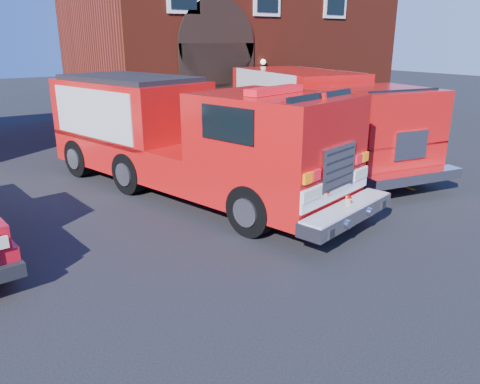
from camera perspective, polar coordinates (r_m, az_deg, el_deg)
ground at (r=10.63m, az=-3.54°, el=-4.97°), size 100.00×100.00×0.00m
parking_stripe_near at (r=15.34m, az=16.09°, el=1.68°), size 0.12×3.00×0.01m
parking_stripe_mid at (r=17.36m, az=8.67°, el=4.08°), size 0.12×3.00×0.01m
parking_stripe_far at (r=19.64m, az=2.86°, el=5.90°), size 0.12×3.00×0.01m
fire_station at (r=26.39m, az=-1.71°, el=18.34°), size 15.20×10.20×8.45m
fire_engine at (r=13.12m, az=-6.75°, el=6.88°), size 5.41×10.60×3.15m
secondary_truck at (r=16.93m, az=9.49°, el=9.41°), size 4.31×9.74×3.05m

